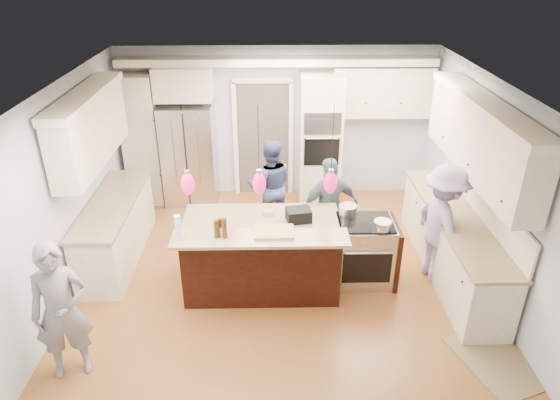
# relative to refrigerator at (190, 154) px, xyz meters

# --- Properties ---
(ground_plane) EXTENTS (6.00, 6.00, 0.00)m
(ground_plane) POSITION_rel_refrigerator_xyz_m (1.55, -2.64, -0.90)
(ground_plane) COLOR #A1652C
(ground_plane) RESTS_ON ground
(room_shell) EXTENTS (5.54, 6.04, 2.72)m
(room_shell) POSITION_rel_refrigerator_xyz_m (1.55, -2.64, 0.92)
(room_shell) COLOR #B2BCC6
(room_shell) RESTS_ON ground
(refrigerator) EXTENTS (0.90, 0.70, 1.80)m
(refrigerator) POSITION_rel_refrigerator_xyz_m (0.00, 0.00, 0.00)
(refrigerator) COLOR #B7B7BC
(refrigerator) RESTS_ON ground
(oven_column) EXTENTS (0.72, 0.69, 2.30)m
(oven_column) POSITION_rel_refrigerator_xyz_m (2.30, 0.03, 0.25)
(oven_column) COLOR beige
(oven_column) RESTS_ON ground
(back_upper_cabinets) EXTENTS (5.30, 0.61, 2.54)m
(back_upper_cabinets) POSITION_rel_refrigerator_xyz_m (0.80, 0.12, 0.77)
(back_upper_cabinets) COLOR beige
(back_upper_cabinets) RESTS_ON ground
(right_counter_run) EXTENTS (0.64, 3.10, 2.51)m
(right_counter_run) POSITION_rel_refrigerator_xyz_m (3.99, -2.34, 0.16)
(right_counter_run) COLOR beige
(right_counter_run) RESTS_ON ground
(left_cabinets) EXTENTS (0.64, 2.30, 2.51)m
(left_cabinets) POSITION_rel_refrigerator_xyz_m (-0.89, -1.84, 0.16)
(left_cabinets) COLOR beige
(left_cabinets) RESTS_ON ground
(kitchen_island) EXTENTS (2.10, 1.46, 1.12)m
(kitchen_island) POSITION_rel_refrigerator_xyz_m (1.30, -2.57, -0.41)
(kitchen_island) COLOR black
(kitchen_island) RESTS_ON ground
(island_range) EXTENTS (0.82, 0.71, 0.92)m
(island_range) POSITION_rel_refrigerator_xyz_m (2.71, -2.49, -0.44)
(island_range) COLOR #B7B7BC
(island_range) RESTS_ON ground
(pendant_lights) EXTENTS (1.75, 0.15, 1.03)m
(pendant_lights) POSITION_rel_refrigerator_xyz_m (1.30, -3.15, 0.90)
(pendant_lights) COLOR black
(pendant_lights) RESTS_ON ground
(person_bar_end) EXTENTS (0.68, 0.54, 1.61)m
(person_bar_end) POSITION_rel_refrigerator_xyz_m (-0.75, -4.11, -0.10)
(person_bar_end) COLOR slate
(person_bar_end) RESTS_ON ground
(person_far_left) EXTENTS (0.79, 0.64, 1.53)m
(person_far_left) POSITION_rel_refrigerator_xyz_m (1.42, -1.04, -0.13)
(person_far_left) COLOR navy
(person_far_left) RESTS_ON ground
(person_far_right) EXTENTS (0.97, 0.63, 1.53)m
(person_far_right) POSITION_rel_refrigerator_xyz_m (2.28, -1.79, -0.13)
(person_far_right) COLOR #495C67
(person_far_right) RESTS_ON ground
(person_range_side) EXTENTS (0.86, 1.21, 1.70)m
(person_range_side) POSITION_rel_refrigerator_xyz_m (3.73, -2.45, -0.05)
(person_range_side) COLOR #9587B6
(person_range_side) RESTS_ON ground
(floor_rug) EXTENTS (1.01, 1.22, 0.01)m
(floor_rug) POSITION_rel_refrigerator_xyz_m (3.95, -4.10, -0.89)
(floor_rug) COLOR olive
(floor_rug) RESTS_ON ground
(water_bottle) EXTENTS (0.09, 0.09, 0.32)m
(water_bottle) POSITION_rel_refrigerator_xyz_m (0.35, -3.22, 0.38)
(water_bottle) COLOR silver
(water_bottle) RESTS_ON kitchen_island
(beer_bottle_a) EXTENTS (0.08, 0.08, 0.23)m
(beer_bottle_a) POSITION_rel_refrigerator_xyz_m (0.79, -3.19, 0.34)
(beer_bottle_a) COLOR #41220B
(beer_bottle_a) RESTS_ON kitchen_island
(beer_bottle_b) EXTENTS (0.07, 0.07, 0.25)m
(beer_bottle_b) POSITION_rel_refrigerator_xyz_m (0.88, -3.19, 0.35)
(beer_bottle_b) COLOR #41220B
(beer_bottle_b) RESTS_ON kitchen_island
(beer_bottle_c) EXTENTS (0.06, 0.06, 0.21)m
(beer_bottle_c) POSITION_rel_refrigerator_xyz_m (0.82, -3.12, 0.33)
(beer_bottle_c) COLOR #41220B
(beer_bottle_c) RESTS_ON kitchen_island
(drink_can) EXTENTS (0.07, 0.07, 0.13)m
(drink_can) POSITION_rel_refrigerator_xyz_m (0.85, -3.17, 0.28)
(drink_can) COLOR #B7B7BC
(drink_can) RESTS_ON kitchen_island
(cutting_board) EXTENTS (0.47, 0.33, 0.04)m
(cutting_board) POSITION_rel_refrigerator_xyz_m (1.46, -3.11, 0.24)
(cutting_board) COLOR tan
(cutting_board) RESTS_ON kitchen_island
(pot_large) EXTENTS (0.24, 0.24, 0.14)m
(pot_large) POSITION_rel_refrigerator_xyz_m (2.47, -2.30, 0.09)
(pot_large) COLOR #B7B7BC
(pot_large) RESTS_ON island_range
(pot_small) EXTENTS (0.22, 0.22, 0.11)m
(pot_small) POSITION_rel_refrigerator_xyz_m (2.86, -2.68, 0.08)
(pot_small) COLOR #B7B7BC
(pot_small) RESTS_ON island_range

